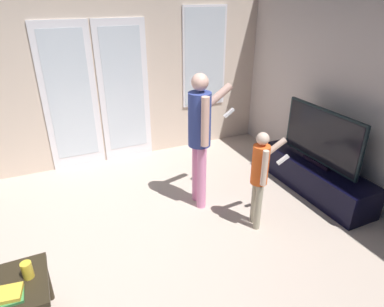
{
  "coord_description": "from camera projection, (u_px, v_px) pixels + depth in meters",
  "views": [
    {
      "loc": [
        -0.26,
        -2.23,
        2.29
      ],
      "look_at": [
        0.83,
        0.17,
        1.01
      ],
      "focal_mm": 31.18,
      "sensor_mm": 36.0,
      "label": 1
    }
  ],
  "objects": [
    {
      "name": "ground_plane",
      "position": [
        114.0,
        283.0,
        2.92
      ],
      "size": [
        6.07,
        4.96,
        0.02
      ],
      "primitive_type": "cube",
      "color": "#C1AD9D"
    },
    {
      "name": "wall_back_with_doors",
      "position": [
        70.0,
        80.0,
        4.42
      ],
      "size": [
        6.07,
        0.09,
        2.57
      ],
      "color": "beige",
      "rests_on": "ground_plane"
    },
    {
      "name": "tv_stand",
      "position": [
        315.0,
        177.0,
        4.21
      ],
      "size": [
        0.46,
        1.6,
        0.38
      ],
      "color": "black",
      "rests_on": "ground_plane"
    },
    {
      "name": "flat_screen_tv",
      "position": [
        322.0,
        137.0,
        3.97
      ],
      "size": [
        0.08,
        1.17,
        0.7
      ],
      "color": "black",
      "rests_on": "tv_stand"
    },
    {
      "name": "person_adult",
      "position": [
        201.0,
        130.0,
        3.64
      ],
      "size": [
        0.63,
        0.42,
        1.56
      ],
      "color": "pink",
      "rests_on": "ground_plane"
    },
    {
      "name": "person_child",
      "position": [
        260.0,
        172.0,
        3.37
      ],
      "size": [
        0.46,
        0.29,
        1.09
      ],
      "color": "tan",
      "rests_on": "ground_plane"
    },
    {
      "name": "cup_near_edge",
      "position": [
        27.0,
        270.0,
        2.35
      ],
      "size": [
        0.08,
        0.08,
        0.13
      ],
      "primitive_type": "cylinder",
      "color": "gold",
      "rests_on": "coffee_table"
    },
    {
      "name": "book_stack",
      "position": [
        7.0,
        296.0,
        2.21
      ],
      "size": [
        0.21,
        0.18,
        0.05
      ],
      "color": "#3D8645",
      "rests_on": "coffee_table"
    }
  ]
}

